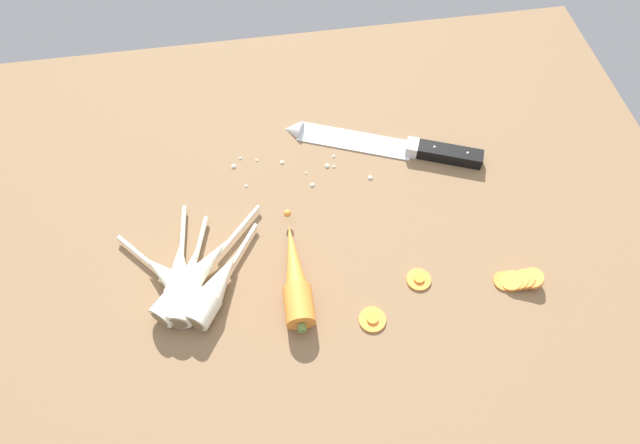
{
  "coord_description": "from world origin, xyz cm",
  "views": [
    {
      "loc": [
        -7.32,
        -48.68,
        74.82
      ],
      "look_at": [
        0.0,
        -2.0,
        1.5
      ],
      "focal_mm": 31.34,
      "sensor_mm": 36.0,
      "label": 1
    }
  ],
  "objects": [
    {
      "name": "parsnip_mid_right",
      "position": [
        -22.66,
        -9.22,
        1.98
      ],
      "size": [
        14.37,
        15.67,
        4.0
      ],
      "color": "silver",
      "rests_on": "ground_plane"
    },
    {
      "name": "parsnip_mid_left",
      "position": [
        -19.67,
        -9.16,
        1.98
      ],
      "size": [
        17.26,
        19.08,
        4.0
      ],
      "color": "silver",
      "rests_on": "ground_plane"
    },
    {
      "name": "whole_carrot",
      "position": [
        -5.09,
        -11.1,
        2.1
      ],
      "size": [
        4.41,
        20.68,
        4.2
      ],
      "color": "orange",
      "rests_on": "ground_plane"
    },
    {
      "name": "parsnip_outer",
      "position": [
        -16.71,
        -11.21,
        1.98
      ],
      "size": [
        11.95,
        16.79,
        4.0
      ],
      "color": "silver",
      "rests_on": "ground_plane"
    },
    {
      "name": "parsnip_front",
      "position": [
        -20.75,
        -10.1,
        1.98
      ],
      "size": [
        6.9,
        18.26,
        4.0
      ],
      "color": "silver",
      "rests_on": "ground_plane"
    },
    {
      "name": "carrot_slice_stray_near",
      "position": [
        13.11,
        -13.55,
        0.36
      ],
      "size": [
        3.69,
        3.69,
        0.7
      ],
      "color": "orange",
      "rests_on": "ground_plane"
    },
    {
      "name": "ground_plane",
      "position": [
        0.0,
        0.0,
        -2.0
      ],
      "size": [
        120.0,
        90.0,
        4.0
      ],
      "primitive_type": "cube",
      "color": "brown"
    },
    {
      "name": "carrot_slice_stray_mid",
      "position": [
        4.96,
        -18.73,
        0.36
      ],
      "size": [
        3.93,
        3.93,
        0.7
      ],
      "color": "orange",
      "rests_on": "ground_plane"
    },
    {
      "name": "mince_crumbs",
      "position": [
        0.2,
        10.25,
        0.39
      ],
      "size": [
        26.03,
        8.32,
        0.89
      ],
      "color": "silver",
      "rests_on": "ground_plane"
    },
    {
      "name": "chefs_knife",
      "position": [
        12.69,
        13.08,
        0.65
      ],
      "size": [
        33.39,
        16.3,
        4.18
      ],
      "color": "silver",
      "rests_on": "ground_plane"
    },
    {
      "name": "carrot_slice_stack",
      "position": [
        27.49,
        -16.19,
        0.84
      ],
      "size": [
        7.05,
        3.92,
        2.65
      ],
      "color": "orange",
      "rests_on": "ground_plane"
    },
    {
      "name": "parsnip_back",
      "position": [
        -21.94,
        -9.03,
        1.98
      ],
      "size": [
        4.82,
        20.13,
        4.0
      ],
      "color": "silver",
      "rests_on": "ground_plane"
    }
  ]
}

